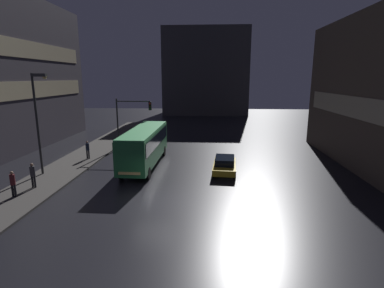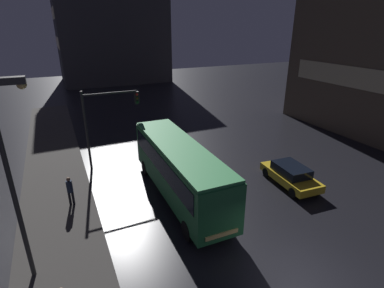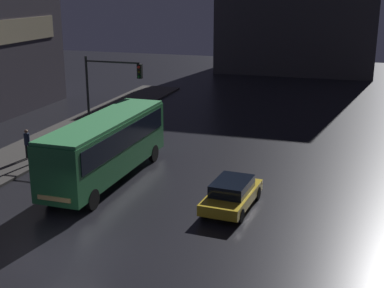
# 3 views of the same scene
# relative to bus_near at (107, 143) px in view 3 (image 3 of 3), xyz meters

# --- Properties ---
(ground_plane) EXTENTS (120.00, 120.00, 0.00)m
(ground_plane) POSITION_rel_bus_near_xyz_m (2.20, -7.99, -2.10)
(ground_plane) COLOR black
(sidewalk_left) EXTENTS (4.00, 48.00, 0.15)m
(sidewalk_left) POSITION_rel_bus_near_xyz_m (-6.80, 2.01, -2.03)
(sidewalk_left) COLOR #3D3A38
(sidewalk_left) RESTS_ON ground
(bus_near) EXTENTS (2.57, 10.36, 3.41)m
(bus_near) POSITION_rel_bus_near_xyz_m (0.00, 0.00, 0.00)
(bus_near) COLOR #236B38
(bus_near) RESTS_ON ground
(car_taxi) EXTENTS (2.17, 4.37, 1.36)m
(car_taxi) POSITION_rel_bus_near_xyz_m (7.15, -1.59, -1.39)
(car_taxi) COLOR gold
(car_taxi) RESTS_ON ground
(pedestrian_near) EXTENTS (0.42, 0.42, 1.75)m
(pedestrian_near) POSITION_rel_bus_near_xyz_m (-6.02, 1.63, -0.93)
(pedestrian_near) COLOR black
(pedestrian_near) RESTS_ON sidewalk_left
(traffic_light_main) EXTENTS (3.92, 0.35, 5.69)m
(traffic_light_main) POSITION_rel_bus_near_xyz_m (-2.93, 6.23, 1.83)
(traffic_light_main) COLOR #2D2D2D
(traffic_light_main) RESTS_ON ground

